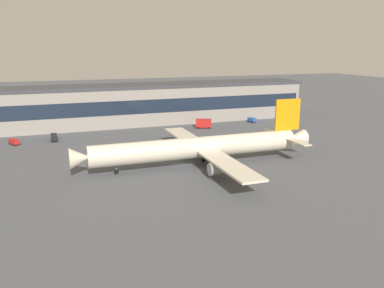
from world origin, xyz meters
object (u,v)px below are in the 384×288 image
(stair_truck, at_px, (203,123))
(baggage_tug, at_px, (252,120))
(airliner, at_px, (200,147))
(follow_me_car, at_px, (14,141))
(belt_loader, at_px, (54,137))

(stair_truck, distance_m, baggage_tug, 24.30)
(airliner, relative_size, baggage_tug, 16.55)
(baggage_tug, bearing_deg, follow_me_car, -175.00)
(airliner, distance_m, belt_loader, 57.03)
(airliner, relative_size, stair_truck, 10.21)
(baggage_tug, bearing_deg, airliner, -130.67)
(follow_me_car, height_order, stair_truck, stair_truck)
(belt_loader, bearing_deg, airliner, -50.31)
(follow_me_car, relative_size, stair_truck, 0.74)
(follow_me_car, height_order, baggage_tug, same)
(airliner, height_order, stair_truck, airliner)
(airliner, relative_size, belt_loader, 10.28)
(belt_loader, height_order, follow_me_car, belt_loader)
(belt_loader, xyz_separation_m, stair_truck, (55.38, 1.99, 0.83))
(airliner, height_order, belt_loader, airliner)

